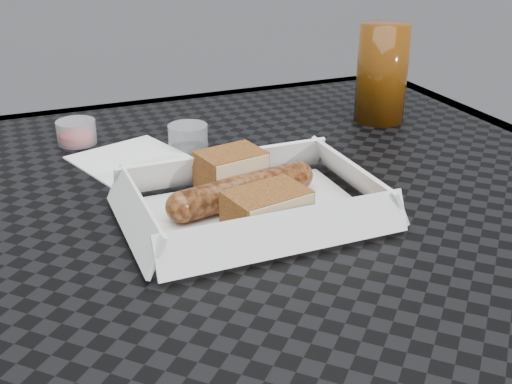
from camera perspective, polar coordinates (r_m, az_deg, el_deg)
patio_table at (r=0.72m, az=1.70°, el=-5.56°), size 0.80×0.80×0.74m
food_tray at (r=0.64m, az=-0.34°, el=-1.92°), size 0.22×0.15×0.00m
bratwurst at (r=0.65m, az=-1.16°, el=0.13°), size 0.17×0.06×0.03m
bread_near at (r=0.68m, az=-2.25°, el=1.94°), size 0.07×0.06×0.04m
bread_far at (r=0.60m, az=0.96°, el=-1.60°), size 0.08×0.06×0.04m
veg_garnish at (r=0.63m, az=7.76°, el=-2.41°), size 0.03×0.03×0.00m
napkin at (r=0.79m, az=-11.03°, el=2.86°), size 0.15×0.15×0.00m
condiment_cup_sauce at (r=0.86m, az=-15.67°, el=5.15°), size 0.05×0.05×0.03m
condiment_cup_empty at (r=0.82m, az=-6.07°, el=4.93°), size 0.05×0.05×0.03m
drink_glass at (r=0.92m, az=11.13°, el=10.34°), size 0.07×0.07×0.14m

